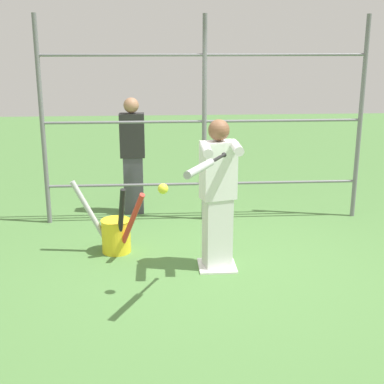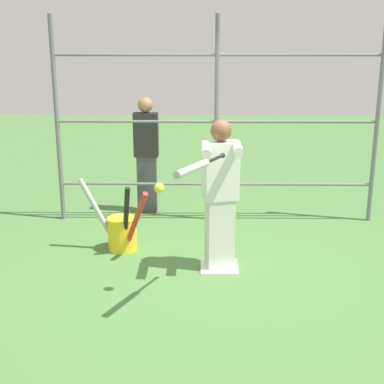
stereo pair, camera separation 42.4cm
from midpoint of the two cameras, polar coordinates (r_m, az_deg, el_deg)
The scene contains 8 objects.
ground_plane at distance 5.83m, azimuth 5.02°, elevation -8.06°, with size 24.00×24.00×0.00m, color #4C7A3D.
home_plate at distance 5.83m, azimuth 5.02°, elevation -7.97°, with size 0.40×0.40×0.02m.
fence_backstop at distance 7.00m, azimuth 4.38°, elevation 7.48°, with size 4.22×0.06×2.68m.
batter at distance 5.52m, azimuth 5.25°, elevation 0.09°, with size 0.40×0.61×1.60m.
baseball_bat_swinging at distance 4.50m, azimuth 3.16°, elevation 2.68°, with size 0.45×0.86×0.08m.
softball_in_flight at distance 4.83m, azimuth -1.00°, elevation 0.40°, with size 0.10×0.10×0.10m.
bat_bucket at distance 6.21m, azimuth -5.56°, elevation -4.17°, with size 0.86×0.61×0.86m.
bystander_behind_fence at distance 7.44m, azimuth -3.26°, elevation 4.12°, with size 0.33×0.21×1.62m.
Camera 2 is at (0.21, 5.32, 2.37)m, focal length 50.00 mm.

